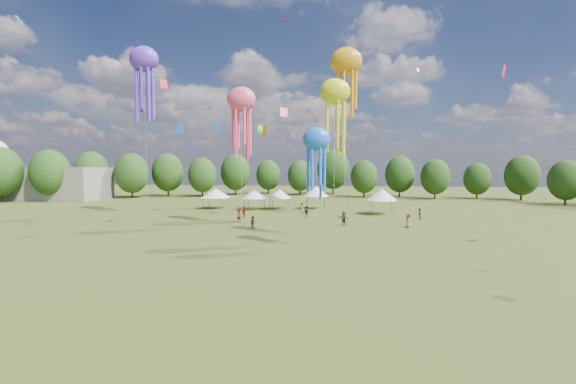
# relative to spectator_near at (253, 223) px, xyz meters

# --- Properties ---
(ground) EXTENTS (300.00, 300.00, 0.00)m
(ground) POSITION_rel_spectator_near_xyz_m (5.02, -33.51, -0.83)
(ground) COLOR #384416
(ground) RESTS_ON ground
(spectator_near) EXTENTS (1.01, 0.94, 1.65)m
(spectator_near) POSITION_rel_spectator_near_xyz_m (0.00, 0.00, 0.00)
(spectator_near) COLOR gray
(spectator_near) RESTS_ON ground
(spectators_far) EXTENTS (27.93, 16.76, 1.90)m
(spectators_far) POSITION_rel_spectator_near_xyz_m (9.68, 8.86, 0.06)
(spectators_far) COLOR gray
(spectators_far) RESTS_ON ground
(festival_tents) EXTENTS (36.11, 12.20, 4.37)m
(festival_tents) POSITION_rel_spectator_near_xyz_m (1.65, 22.17, 2.29)
(festival_tents) COLOR #47474C
(festival_tents) RESTS_ON ground
(show_kites) EXTENTS (36.04, 26.11, 26.75)m
(show_kites) POSITION_rel_spectator_near_xyz_m (-0.36, 6.45, 18.50)
(show_kites) COLOR #FF4B78
(show_kites) RESTS_ON ground
(small_kites) EXTENTS (73.24, 51.96, 46.15)m
(small_kites) POSITION_rel_spectator_near_xyz_m (5.35, 9.68, 28.75)
(small_kites) COLOR #FF4B78
(small_kites) RESTS_ON ground
(treeline) EXTENTS (201.57, 95.24, 13.43)m
(treeline) POSITION_rel_spectator_near_xyz_m (1.16, 29.01, 5.72)
(treeline) COLOR #38281C
(treeline) RESTS_ON ground
(hangar) EXTENTS (40.00, 12.00, 8.00)m
(hangar) POSITION_rel_spectator_near_xyz_m (-66.98, 38.49, 3.17)
(hangar) COLOR gray
(hangar) RESTS_ON ground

